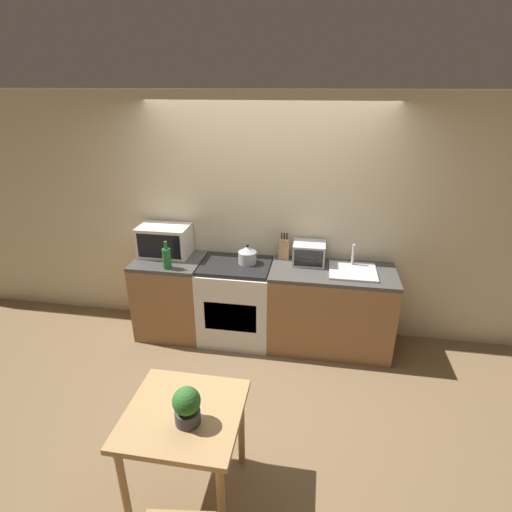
{
  "coord_description": "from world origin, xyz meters",
  "views": [
    {
      "loc": [
        0.57,
        -2.93,
        2.65
      ],
      "look_at": [
        -0.04,
        0.7,
        1.05
      ],
      "focal_mm": 28.0,
      "sensor_mm": 36.0,
      "label": 1
    }
  ],
  "objects_px": {
    "toaster_oven": "(309,253)",
    "bottle": "(167,258)",
    "dining_table": "(185,424)",
    "stove_range": "(236,301)",
    "kettle": "(247,255)",
    "microwave": "(165,241)"
  },
  "relations": [
    {
      "from": "toaster_oven",
      "to": "bottle",
      "type": "bearing_deg",
      "value": -165.7
    },
    {
      "from": "bottle",
      "to": "dining_table",
      "type": "height_order",
      "value": "bottle"
    },
    {
      "from": "dining_table",
      "to": "stove_range",
      "type": "bearing_deg",
      "value": 92.09
    },
    {
      "from": "stove_range",
      "to": "kettle",
      "type": "relative_size",
      "value": 4.2
    },
    {
      "from": "kettle",
      "to": "microwave",
      "type": "distance_m",
      "value": 0.94
    },
    {
      "from": "bottle",
      "to": "kettle",
      "type": "bearing_deg",
      "value": 18.34
    },
    {
      "from": "bottle",
      "to": "dining_table",
      "type": "relative_size",
      "value": 0.4
    },
    {
      "from": "bottle",
      "to": "toaster_oven",
      "type": "height_order",
      "value": "bottle"
    },
    {
      "from": "toaster_oven",
      "to": "kettle",
      "type": "bearing_deg",
      "value": -170.88
    },
    {
      "from": "toaster_oven",
      "to": "dining_table",
      "type": "xyz_separation_m",
      "value": [
        -0.69,
        -2.05,
        -0.39
      ]
    },
    {
      "from": "kettle",
      "to": "toaster_oven",
      "type": "height_order",
      "value": "toaster_oven"
    },
    {
      "from": "stove_range",
      "to": "kettle",
      "type": "xyz_separation_m",
      "value": [
        0.12,
        0.05,
        0.54
      ]
    },
    {
      "from": "microwave",
      "to": "stove_range",
      "type": "bearing_deg",
      "value": -7.84
    },
    {
      "from": "stove_range",
      "to": "kettle",
      "type": "distance_m",
      "value": 0.56
    },
    {
      "from": "stove_range",
      "to": "toaster_oven",
      "type": "bearing_deg",
      "value": 11.12
    },
    {
      "from": "kettle",
      "to": "dining_table",
      "type": "xyz_separation_m",
      "value": [
        -0.05,
        -1.95,
        -0.37
      ]
    },
    {
      "from": "bottle",
      "to": "toaster_oven",
      "type": "xyz_separation_m",
      "value": [
        1.42,
        0.36,
        -0.0
      ]
    },
    {
      "from": "microwave",
      "to": "toaster_oven",
      "type": "distance_m",
      "value": 1.57
    },
    {
      "from": "kettle",
      "to": "bottle",
      "type": "relative_size",
      "value": 0.73
    },
    {
      "from": "microwave",
      "to": "toaster_oven",
      "type": "bearing_deg",
      "value": 1.36
    },
    {
      "from": "stove_range",
      "to": "bottle",
      "type": "distance_m",
      "value": 0.9
    },
    {
      "from": "kettle",
      "to": "dining_table",
      "type": "distance_m",
      "value": 1.99
    }
  ]
}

